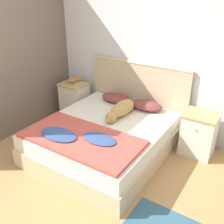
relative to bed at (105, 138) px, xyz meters
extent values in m
plane|color=tan|center=(0.10, -1.07, -0.23)|extent=(16.00, 16.00, 0.00)
cube|color=silver|center=(0.10, 1.06, 1.04)|extent=(9.00, 0.06, 2.55)
cube|color=#706056|center=(-1.58, -0.02, 1.04)|extent=(0.06, 3.10, 2.55)
cube|color=#C6B28E|center=(0.00, 0.00, -0.10)|extent=(1.68, 1.93, 0.26)
cube|color=silver|center=(0.00, 0.00, 0.14)|extent=(1.62, 1.87, 0.20)
cube|color=#C6B28E|center=(0.00, 0.99, 0.32)|extent=(1.76, 0.04, 1.10)
cylinder|color=#C6B28E|center=(0.00, 0.99, 0.87)|extent=(1.76, 0.06, 0.06)
cube|color=silver|center=(-1.15, 0.70, 0.07)|extent=(0.44, 0.38, 0.60)
cube|color=tan|center=(-1.15, 0.70, 0.39)|extent=(0.47, 0.41, 0.03)
sphere|color=tan|center=(-1.15, 0.50, 0.24)|extent=(0.02, 0.02, 0.02)
cube|color=silver|center=(1.15, 0.70, 0.07)|extent=(0.44, 0.38, 0.60)
cube|color=tan|center=(1.15, 0.70, 0.39)|extent=(0.47, 0.41, 0.03)
sphere|color=tan|center=(1.15, 0.50, 0.24)|extent=(0.02, 0.02, 0.02)
ellipsoid|color=brown|center=(-0.28, 0.75, 0.30)|extent=(0.52, 0.33, 0.12)
ellipsoid|color=brown|center=(0.28, 0.75, 0.30)|extent=(0.52, 0.33, 0.12)
cube|color=#BC4C42|center=(0.00, -0.52, 0.26)|extent=(1.53, 0.78, 0.04)
ellipsoid|color=#334C7F|center=(-0.27, -0.64, 0.30)|extent=(0.54, 0.31, 0.04)
ellipsoid|color=#334C7F|center=(0.23, -0.45, 0.29)|extent=(0.46, 0.27, 0.03)
ellipsoid|color=tan|center=(0.06, 0.38, 0.34)|extent=(0.24, 0.56, 0.21)
sphere|color=tan|center=(0.06, 0.07, 0.31)|extent=(0.16, 0.16, 0.16)
ellipsoid|color=tan|center=(0.06, 0.00, 0.30)|extent=(0.07, 0.09, 0.06)
cone|color=tan|center=(0.02, 0.08, 0.38)|extent=(0.05, 0.05, 0.06)
cone|color=tan|center=(0.11, 0.08, 0.38)|extent=(0.05, 0.05, 0.06)
ellipsoid|color=tan|center=(0.10, 0.62, 0.28)|extent=(0.16, 0.25, 0.07)
cube|color=gold|center=(-1.15, 0.72, 0.42)|extent=(0.16, 0.21, 0.03)
cube|color=#285689|center=(-1.15, 0.72, 0.45)|extent=(0.14, 0.21, 0.02)
cube|color=orange|center=(-1.16, 0.72, 0.47)|extent=(0.15, 0.24, 0.02)
camera|label=1|loc=(1.85, -2.68, 2.01)|focal=42.00mm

